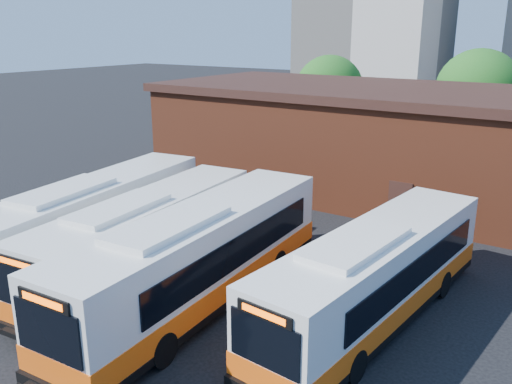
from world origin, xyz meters
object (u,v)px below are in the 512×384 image
Objects in this scene: bus_mideast at (199,261)px; transit_worker at (107,373)px; bus_east at (375,279)px; bus_midwest at (146,239)px; bus_west at (93,222)px.

bus_mideast is 7.17× the size of transit_worker.
transit_worker is at bearing -112.19° from bus_east.
bus_mideast is (3.40, -0.76, 0.14)m from bus_midwest.
bus_midwest is 9.26m from bus_east.
bus_mideast is 1.08× the size of bus_east.
bus_midwest is at bearing 12.53° from transit_worker.
bus_mideast reaches higher than bus_midwest.
bus_west is 6.90× the size of transit_worker.
bus_east is (5.72, 2.38, -0.13)m from bus_mideast.
bus_east is at bearing 19.18° from bus_mideast.
bus_midwest is 0.92× the size of bus_mideast.
bus_mideast reaches higher than bus_east.
bus_west is at bearing -167.32° from bus_east.
bus_west is 6.70m from bus_mideast.
bus_west is 12.47m from bus_east.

